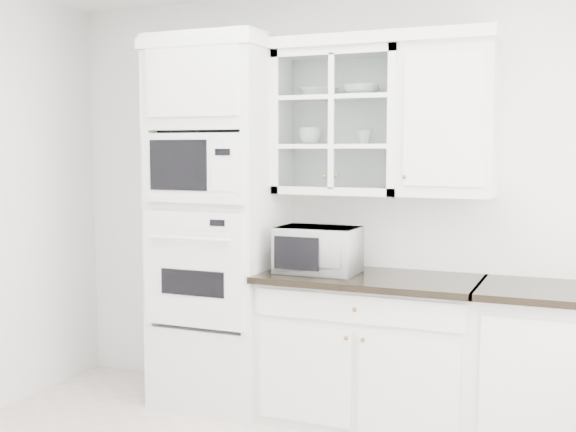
% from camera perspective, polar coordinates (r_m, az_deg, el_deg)
% --- Properties ---
extents(room_shell, '(4.00, 3.50, 2.70)m').
position_cam_1_polar(room_shell, '(3.51, -2.43, 6.90)').
color(room_shell, white).
rests_on(room_shell, ground).
extents(oven_column, '(0.76, 0.68, 2.40)m').
position_cam_1_polar(oven_column, '(4.75, -5.52, -0.55)').
color(oven_column, white).
rests_on(oven_column, ground).
extents(base_cabinet_run, '(1.32, 0.67, 0.92)m').
position_cam_1_polar(base_cabinet_run, '(4.53, 6.50, -10.35)').
color(base_cabinet_run, white).
rests_on(base_cabinet_run, ground).
extents(extra_base_cabinet, '(0.72, 0.67, 0.92)m').
position_cam_1_polar(extra_base_cabinet, '(4.37, 19.44, -11.20)').
color(extra_base_cabinet, white).
rests_on(extra_base_cabinet, ground).
extents(upper_cabinet_glass, '(0.80, 0.33, 0.90)m').
position_cam_1_polar(upper_cabinet_glass, '(4.57, 4.13, 7.39)').
color(upper_cabinet_glass, white).
rests_on(upper_cabinet_glass, room_shell).
extents(upper_cabinet_solid, '(0.55, 0.33, 0.90)m').
position_cam_1_polar(upper_cabinet_solid, '(4.40, 12.56, 7.36)').
color(upper_cabinet_solid, white).
rests_on(upper_cabinet_solid, room_shell).
extents(crown_molding, '(2.14, 0.38, 0.07)m').
position_cam_1_polar(crown_molding, '(4.63, 2.80, 13.41)').
color(crown_molding, white).
rests_on(crown_molding, room_shell).
extents(countertop_microwave, '(0.49, 0.41, 0.28)m').
position_cam_1_polar(countertop_microwave, '(4.48, 2.46, -2.66)').
color(countertop_microwave, white).
rests_on(countertop_microwave, base_cabinet_run).
extents(bowl_a, '(0.27, 0.27, 0.06)m').
position_cam_1_polar(bowl_a, '(4.63, 2.47, 9.72)').
color(bowl_a, white).
rests_on(bowl_a, upper_cabinet_glass).
extents(bowl_b, '(0.27, 0.27, 0.07)m').
position_cam_1_polar(bowl_b, '(4.54, 5.78, 9.85)').
color(bowl_b, white).
rests_on(bowl_b, upper_cabinet_glass).
extents(cup_a, '(0.16, 0.16, 0.11)m').
position_cam_1_polar(cup_a, '(4.63, 1.76, 6.32)').
color(cup_a, white).
rests_on(cup_a, upper_cabinet_glass).
extents(cup_b, '(0.11, 0.11, 0.09)m').
position_cam_1_polar(cup_b, '(4.52, 6.07, 6.19)').
color(cup_b, white).
rests_on(cup_b, upper_cabinet_glass).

